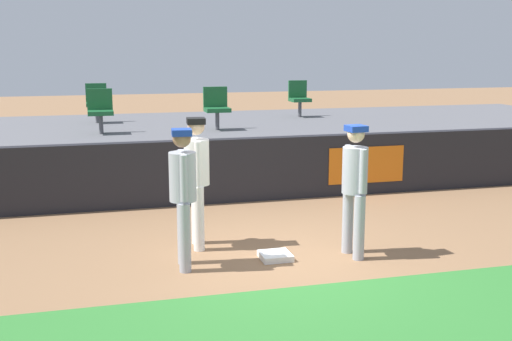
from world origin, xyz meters
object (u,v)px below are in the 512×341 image
at_px(player_coach_visitor, 355,181).
at_px(seat_back_right, 299,97).
at_px(player_runner_visitor, 183,189).
at_px(player_fielder_home, 197,173).
at_px(seat_front_left, 100,109).
at_px(seat_front_center, 216,106).
at_px(first_base, 275,256).
at_px(seat_back_left, 97,101).

distance_m(player_coach_visitor, seat_back_right, 6.81).
bearing_deg(player_runner_visitor, seat_back_right, 154.98).
relative_size(player_fielder_home, seat_front_left, 2.15).
xyz_separation_m(player_runner_visitor, seat_front_center, (1.37, 4.71, 0.57)).
xyz_separation_m(player_coach_visitor, seat_back_right, (1.45, 6.62, 0.58)).
xyz_separation_m(player_coach_visitor, seat_front_left, (-3.11, 4.82, 0.58)).
distance_m(seat_back_right, seat_front_left, 4.90).
bearing_deg(first_base, seat_back_left, 107.98).
bearing_deg(player_fielder_home, first_base, 53.23).
distance_m(seat_front_center, seat_front_left, 2.23).
bearing_deg(seat_back_right, seat_front_center, -142.24).
bearing_deg(seat_back_right, player_fielder_home, -120.67).
relative_size(first_base, player_runner_visitor, 0.23).
bearing_deg(player_coach_visitor, seat_front_center, -175.05).
height_order(player_runner_visitor, player_coach_visitor, player_runner_visitor).
bearing_deg(seat_back_right, seat_back_left, 180.00).
distance_m(seat_back_left, seat_front_center, 2.90).
relative_size(player_runner_visitor, seat_back_left, 2.10).
bearing_deg(seat_front_center, seat_back_right, 37.76).
xyz_separation_m(first_base, player_coach_visitor, (1.04, -0.14, 0.98)).
bearing_deg(player_runner_visitor, first_base, 95.55).
xyz_separation_m(player_coach_visitor, seat_back_left, (-3.14, 6.62, 0.58)).
height_order(player_fielder_home, player_runner_visitor, player_fielder_home).
relative_size(player_runner_visitor, player_coach_visitor, 1.01).
relative_size(player_coach_visitor, seat_back_left, 2.09).
xyz_separation_m(first_base, seat_front_center, (0.17, 4.69, 1.56)).
xyz_separation_m(first_base, seat_back_left, (-2.11, 6.49, 1.56)).
height_order(player_fielder_home, player_coach_visitor, player_fielder_home).
xyz_separation_m(player_runner_visitor, seat_back_right, (3.70, 6.51, 0.57)).
bearing_deg(seat_front_left, seat_back_left, 91.13).
bearing_deg(seat_front_left, player_fielder_home, -73.17).
bearing_deg(seat_back_right, first_base, -110.99).
xyz_separation_m(player_fielder_home, player_coach_visitor, (1.93, -0.93, -0.03)).
height_order(first_base, player_runner_visitor, player_runner_visitor).
xyz_separation_m(player_fielder_home, player_runner_visitor, (-0.32, -0.81, -0.02)).
bearing_deg(seat_back_left, seat_back_right, -0.00).
relative_size(first_base, seat_back_left, 0.48).
bearing_deg(seat_front_left, player_coach_visitor, -57.23).
height_order(seat_back_right, seat_front_left, same).
height_order(first_base, seat_back_left, seat_back_left).
bearing_deg(player_coach_visitor, seat_back_left, -159.90).
height_order(player_runner_visitor, seat_back_left, seat_back_left).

